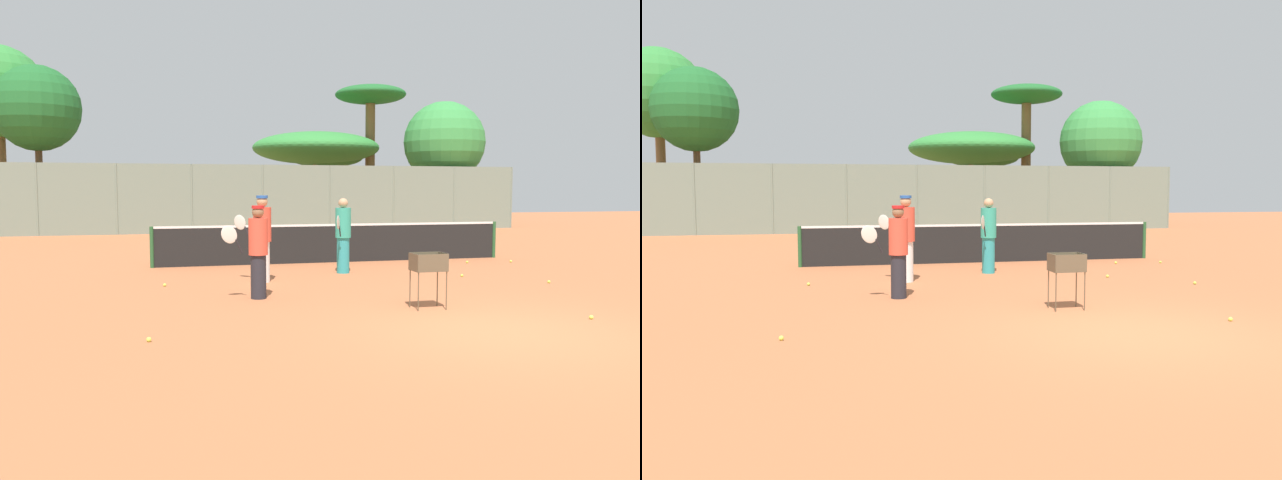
{
  "view_description": "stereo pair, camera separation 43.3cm",
  "coord_description": "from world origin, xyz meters",
  "views": [
    {
      "loc": [
        -4.68,
        -7.88,
        2.04
      ],
      "look_at": [
        -1.54,
        4.36,
        1.0
      ],
      "focal_mm": 35.0,
      "sensor_mm": 36.0,
      "label": 1
    },
    {
      "loc": [
        -4.26,
        -7.98,
        2.04
      ],
      "look_at": [
        -1.54,
        4.36,
        1.0
      ],
      "focal_mm": 35.0,
      "sensor_mm": 36.0,
      "label": 2
    }
  ],
  "objects": [
    {
      "name": "tennis_ball_4",
      "position": [
        2.08,
        5.2,
        0.03
      ],
      "size": [
        0.07,
        0.07,
        0.07
      ],
      "primitive_type": "sphere",
      "color": "#D1E54C",
      "rests_on": "ground_plane"
    },
    {
      "name": "tennis_ball_3",
      "position": [
        1.83,
        0.39,
        0.03
      ],
      "size": [
        0.07,
        0.07,
        0.07
      ],
      "primitive_type": "sphere",
      "color": "#D1E54C",
      "rests_on": "ground_plane"
    },
    {
      "name": "tree_4",
      "position": [
        6.77,
        25.45,
        6.82
      ],
      "size": [
        3.95,
        3.95,
        7.75
      ],
      "color": "brown",
      "rests_on": "ground_plane"
    },
    {
      "name": "tennis_ball_1",
      "position": [
        -4.62,
        5.44,
        0.03
      ],
      "size": [
        0.07,
        0.07,
        0.07
      ],
      "primitive_type": "sphere",
      "color": "#D1E54C",
      "rests_on": "ground_plane"
    },
    {
      "name": "ground_plane",
      "position": [
        0.0,
        0.0,
        0.0
      ],
      "size": [
        80.0,
        80.0,
        0.0
      ],
      "primitive_type": "plane",
      "color": "#B7663D"
    },
    {
      "name": "player_yellow_shirt",
      "position": [
        -0.41,
        6.52,
        0.93
      ],
      "size": [
        0.56,
        0.86,
        1.82
      ],
      "rotation": [
        0.0,
        0.0,
        4.21
      ],
      "color": "teal",
      "rests_on": "ground_plane"
    },
    {
      "name": "back_fence",
      "position": [
        0.0,
        21.15,
        1.58
      ],
      "size": [
        26.23,
        0.08,
        3.16
      ],
      "color": "gray",
      "rests_on": "ground_plane"
    },
    {
      "name": "tennis_ball_5",
      "position": [
        3.44,
        3.83,
        0.03
      ],
      "size": [
        0.07,
        0.07,
        0.07
      ],
      "primitive_type": "sphere",
      "color": "#D1E54C",
      "rests_on": "ground_plane"
    },
    {
      "name": "ball_cart",
      "position": [
        -0.28,
        1.85,
        0.72
      ],
      "size": [
        0.56,
        0.41,
        0.95
      ],
      "color": "brown",
      "rests_on": "ground_plane"
    },
    {
      "name": "tennis_ball_2",
      "position": [
        -4.86,
        0.61,
        0.03
      ],
      "size": [
        0.07,
        0.07,
        0.07
      ],
      "primitive_type": "sphere",
      "color": "#D1E54C",
      "rests_on": "ground_plane"
    },
    {
      "name": "player_white_outfit",
      "position": [
        -2.94,
        3.53,
        0.9
      ],
      "size": [
        0.92,
        0.36,
        1.73
      ],
      "rotation": [
        0.0,
        0.0,
        3.19
      ],
      "color": "#26262D",
      "rests_on": "ground_plane"
    },
    {
      "name": "tennis_ball_0",
      "position": [
        3.47,
        7.58,
        0.03
      ],
      "size": [
        0.07,
        0.07,
        0.07
      ],
      "primitive_type": "sphere",
      "color": "#D1E54C",
      "rests_on": "ground_plane"
    },
    {
      "name": "tennis_ball_6",
      "position": [
        4.72,
        7.44,
        0.03
      ],
      "size": [
        0.07,
        0.07,
        0.07
      ],
      "primitive_type": "sphere",
      "color": "#D1E54C",
      "rests_on": "ground_plane"
    },
    {
      "name": "tree_0",
      "position": [
        3.82,
        26.16,
        4.29
      ],
      "size": [
        7.08,
        7.08,
        5.19
      ],
      "color": "brown",
      "rests_on": "ground_plane"
    },
    {
      "name": "tree_3",
      "position": [
        4.62,
        26.93,
        3.75
      ],
      "size": [
        4.22,
        4.22,
        4.33
      ],
      "color": "brown",
      "rests_on": "ground_plane"
    },
    {
      "name": "player_red_cap",
      "position": [
        -2.54,
        5.55,
        0.98
      ],
      "size": [
        0.8,
        0.68,
        1.9
      ],
      "rotation": [
        0.0,
        0.0,
        2.48
      ],
      "color": "white",
      "rests_on": "ground_plane"
    },
    {
      "name": "tennis_net",
      "position": [
        0.0,
        8.7,
        0.56
      ],
      "size": [
        9.92,
        0.1,
        1.07
      ],
      "color": "#26592D",
      "rests_on": "ground_plane"
    },
    {
      "name": "tree_1",
      "position": [
        10.25,
        23.32,
        4.52
      ],
      "size": [
        4.37,
        4.37,
        6.72
      ],
      "color": "brown",
      "rests_on": "ground_plane"
    },
    {
      "name": "tree_2",
      "position": [
        -9.94,
        22.7,
        5.61
      ],
      "size": [
        3.83,
        3.83,
        7.55
      ],
      "color": "brown",
      "rests_on": "ground_plane"
    }
  ]
}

